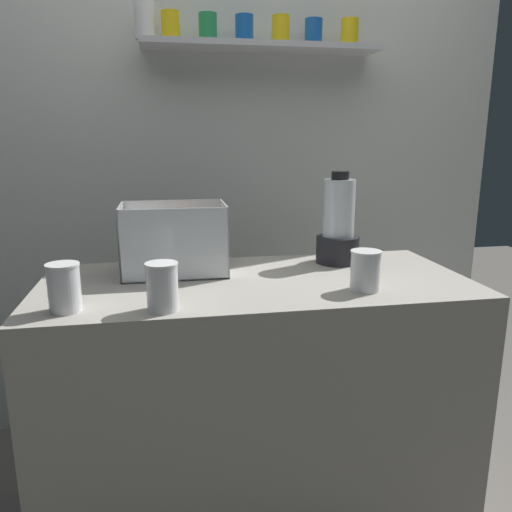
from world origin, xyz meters
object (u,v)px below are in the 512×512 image
(blender_pitcher, at_px, (338,227))
(juice_cup_carrot_middle, at_px, (365,273))
(juice_cup_pomegranate_far_left, at_px, (64,290))
(juice_cup_mango_left, at_px, (162,289))
(carrot_display_bin, at_px, (175,251))

(blender_pitcher, distance_m, juice_cup_carrot_middle, 0.36)
(blender_pitcher, relative_size, juice_cup_pomegranate_far_left, 2.56)
(juice_cup_pomegranate_far_left, distance_m, juice_cup_mango_left, 0.26)
(carrot_display_bin, relative_size, juice_cup_mango_left, 2.65)
(juice_cup_mango_left, xyz_separation_m, juice_cup_carrot_middle, (0.61, 0.07, -0.01))
(carrot_display_bin, bearing_deg, juice_cup_pomegranate_far_left, -131.51)
(juice_cup_pomegranate_far_left, distance_m, juice_cup_carrot_middle, 0.87)
(carrot_display_bin, relative_size, juice_cup_pomegranate_far_left, 2.66)
(blender_pitcher, bearing_deg, juice_cup_pomegranate_far_left, -157.05)
(carrot_display_bin, relative_size, blender_pitcher, 1.04)
(blender_pitcher, relative_size, juice_cup_mango_left, 2.56)
(juice_cup_pomegranate_far_left, height_order, juice_cup_mango_left, same)
(carrot_display_bin, bearing_deg, juice_cup_mango_left, -96.43)
(carrot_display_bin, distance_m, blender_pitcher, 0.60)
(juice_cup_pomegranate_far_left, bearing_deg, juice_cup_mango_left, -8.85)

